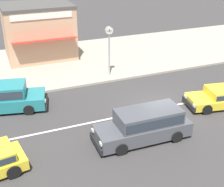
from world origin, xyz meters
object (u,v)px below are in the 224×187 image
object	(u,v)px
minivan_dark_grey_5	(145,124)
street_clock	(109,41)
hatchback_yellow_1	(220,97)
shopfront_corner_warung	(39,31)
minivan_teal_4	(0,96)

from	to	relation	value
minivan_dark_grey_5	street_clock	world-z (taller)	street_clock
hatchback_yellow_1	shopfront_corner_warung	xyz separation A→B (m)	(-8.24, 12.55, 1.73)
shopfront_corner_warung	minivan_teal_4	bearing A→B (deg)	-115.09
minivan_teal_4	street_clock	distance (m)	8.15
minivan_teal_4	minivan_dark_grey_5	world-z (taller)	same
street_clock	minivan_dark_grey_5	bearing A→B (deg)	-99.38
street_clock	shopfront_corner_warung	size ratio (longest dim) A/B	0.65
shopfront_corner_warung	hatchback_yellow_1	bearing A→B (deg)	-56.72
minivan_dark_grey_5	street_clock	size ratio (longest dim) A/B	1.37
minivan_teal_4	shopfront_corner_warung	bearing A→B (deg)	64.91
hatchback_yellow_1	minivan_dark_grey_5	bearing A→B (deg)	-166.31
hatchback_yellow_1	shopfront_corner_warung	world-z (taller)	shopfront_corner_warung
minivan_dark_grey_5	street_clock	xyz separation A→B (m)	(1.32, 8.00, 1.84)
minivan_teal_4	minivan_dark_grey_5	distance (m)	8.56
street_clock	shopfront_corner_warung	world-z (taller)	shopfront_corner_warung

